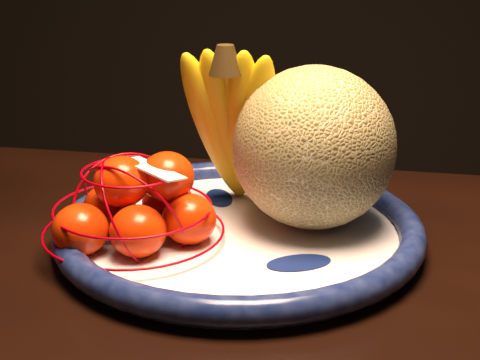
# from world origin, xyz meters

# --- Properties ---
(dining_table) EXTENTS (1.50, 0.99, 0.71)m
(dining_table) POSITION_xyz_m (-0.04, -0.07, 0.64)
(dining_table) COLOR black
(dining_table) RESTS_ON ground
(fruit_bowl) EXTENTS (0.40, 0.40, 0.03)m
(fruit_bowl) POSITION_xyz_m (0.16, 0.05, 0.73)
(fruit_bowl) COLOR white
(fruit_bowl) RESTS_ON dining_table
(cantaloupe) EXTENTS (0.18, 0.18, 0.18)m
(cantaloupe) POSITION_xyz_m (0.24, 0.08, 0.82)
(cantaloupe) COLOR olive
(cantaloupe) RESTS_ON fruit_bowl
(banana_bunch) EXTENTS (0.14, 0.13, 0.21)m
(banana_bunch) POSITION_xyz_m (0.14, 0.12, 0.83)
(banana_bunch) COLOR #DFB50D
(banana_bunch) RESTS_ON fruit_bowl
(mandarin_bag) EXTENTS (0.23, 0.23, 0.12)m
(mandarin_bag) POSITION_xyz_m (0.06, 0.01, 0.76)
(mandarin_bag) COLOR #FF330A
(mandarin_bag) RESTS_ON fruit_bowl
(price_tag) EXTENTS (0.07, 0.06, 0.01)m
(price_tag) POSITION_xyz_m (0.07, 0.01, 0.81)
(price_tag) COLOR white
(price_tag) RESTS_ON mandarin_bag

